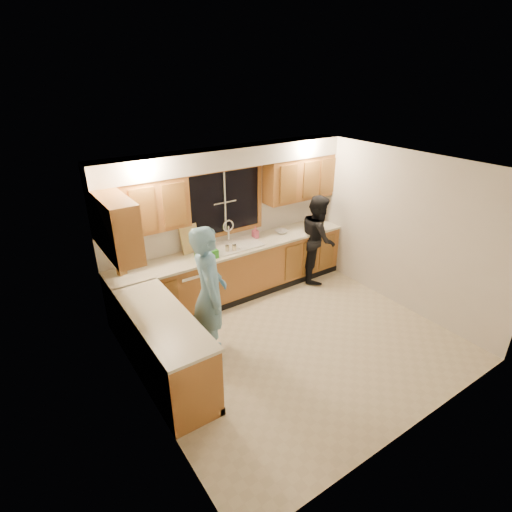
{
  "coord_description": "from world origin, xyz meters",
  "views": [
    {
      "loc": [
        -3.08,
        -3.55,
        3.57
      ],
      "look_at": [
        -0.22,
        0.65,
        1.17
      ],
      "focal_mm": 28.0,
      "sensor_mm": 36.0,
      "label": 1
    }
  ],
  "objects_px": {
    "dishwasher": "(190,288)",
    "knife_block": "(121,268)",
    "sink": "(235,249)",
    "soap_bottle": "(255,232)",
    "stove": "(183,375)",
    "man": "(210,294)",
    "bowl": "(281,232)",
    "dish_crate": "(206,253)",
    "woman": "(318,238)"
  },
  "relations": [
    {
      "from": "dish_crate",
      "to": "bowl",
      "type": "height_order",
      "value": "dish_crate"
    },
    {
      "from": "man",
      "to": "dish_crate",
      "type": "relative_size",
      "value": 6.53
    },
    {
      "from": "stove",
      "to": "soap_bottle",
      "type": "height_order",
      "value": "soap_bottle"
    },
    {
      "from": "woman",
      "to": "stove",
      "type": "bearing_deg",
      "value": 151.1
    },
    {
      "from": "woman",
      "to": "soap_bottle",
      "type": "bearing_deg",
      "value": 106.82
    },
    {
      "from": "dishwasher",
      "to": "dish_crate",
      "type": "relative_size",
      "value": 2.85
    },
    {
      "from": "stove",
      "to": "knife_block",
      "type": "distance_m",
      "value": 1.97
    },
    {
      "from": "woman",
      "to": "bowl",
      "type": "height_order",
      "value": "woman"
    },
    {
      "from": "sink",
      "to": "knife_block",
      "type": "xyz_separation_m",
      "value": [
        -1.84,
        0.06,
        0.16
      ]
    },
    {
      "from": "sink",
      "to": "stove",
      "type": "bearing_deg",
      "value": -134.61
    },
    {
      "from": "stove",
      "to": "soap_bottle",
      "type": "bearing_deg",
      "value": 40.22
    },
    {
      "from": "bowl",
      "to": "knife_block",
      "type": "bearing_deg",
      "value": 179.54
    },
    {
      "from": "sink",
      "to": "dishwasher",
      "type": "bearing_deg",
      "value": -179.01
    },
    {
      "from": "dishwasher",
      "to": "man",
      "type": "distance_m",
      "value": 1.29
    },
    {
      "from": "sink",
      "to": "dish_crate",
      "type": "xyz_separation_m",
      "value": [
        -0.58,
        -0.12,
        0.12
      ]
    },
    {
      "from": "woman",
      "to": "dish_crate",
      "type": "xyz_separation_m",
      "value": [
        -2.15,
        0.18,
        0.19
      ]
    },
    {
      "from": "sink",
      "to": "man",
      "type": "xyz_separation_m",
      "value": [
        -1.09,
        -1.16,
        0.07
      ]
    },
    {
      "from": "man",
      "to": "sink",
      "type": "bearing_deg",
      "value": -21.58
    },
    {
      "from": "knife_block",
      "to": "dish_crate",
      "type": "distance_m",
      "value": 1.27
    },
    {
      "from": "sink",
      "to": "soap_bottle",
      "type": "xyz_separation_m",
      "value": [
        0.48,
        0.1,
        0.16
      ]
    },
    {
      "from": "sink",
      "to": "man",
      "type": "height_order",
      "value": "man"
    },
    {
      "from": "sink",
      "to": "stove",
      "type": "xyz_separation_m",
      "value": [
        -1.8,
        -1.82,
        -0.41
      ]
    },
    {
      "from": "sink",
      "to": "bowl",
      "type": "xyz_separation_m",
      "value": [
        0.99,
        0.04,
        0.08
      ]
    },
    {
      "from": "knife_block",
      "to": "soap_bottle",
      "type": "height_order",
      "value": "knife_block"
    },
    {
      "from": "soap_bottle",
      "to": "bowl",
      "type": "height_order",
      "value": "soap_bottle"
    },
    {
      "from": "dishwasher",
      "to": "woman",
      "type": "distance_m",
      "value": 2.47
    },
    {
      "from": "dish_crate",
      "to": "dishwasher",
      "type": "bearing_deg",
      "value": 159.34
    },
    {
      "from": "man",
      "to": "knife_block",
      "type": "distance_m",
      "value": 1.44
    },
    {
      "from": "sink",
      "to": "dishwasher",
      "type": "distance_m",
      "value": 0.96
    },
    {
      "from": "man",
      "to": "soap_bottle",
      "type": "bearing_deg",
      "value": -29.55
    },
    {
      "from": "dish_crate",
      "to": "bowl",
      "type": "xyz_separation_m",
      "value": [
        1.57,
        0.16,
        -0.04
      ]
    },
    {
      "from": "knife_block",
      "to": "bowl",
      "type": "bearing_deg",
      "value": -17.39
    },
    {
      "from": "stove",
      "to": "woman",
      "type": "height_order",
      "value": "woman"
    },
    {
      "from": "knife_block",
      "to": "man",
      "type": "bearing_deg",
      "value": -75.58
    },
    {
      "from": "dishwasher",
      "to": "soap_bottle",
      "type": "xyz_separation_m",
      "value": [
        1.33,
        0.12,
        0.61
      ]
    },
    {
      "from": "dishwasher",
      "to": "soap_bottle",
      "type": "bearing_deg",
      "value": 5.05
    },
    {
      "from": "dishwasher",
      "to": "knife_block",
      "type": "height_order",
      "value": "knife_block"
    },
    {
      "from": "dishwasher",
      "to": "woman",
      "type": "bearing_deg",
      "value": -6.54
    },
    {
      "from": "stove",
      "to": "soap_bottle",
      "type": "distance_m",
      "value": 3.04
    },
    {
      "from": "soap_bottle",
      "to": "dish_crate",
      "type": "bearing_deg",
      "value": -168.29
    },
    {
      "from": "man",
      "to": "woman",
      "type": "distance_m",
      "value": 2.8
    },
    {
      "from": "stove",
      "to": "man",
      "type": "bearing_deg",
      "value": 42.86
    },
    {
      "from": "dishwasher",
      "to": "bowl",
      "type": "bearing_deg",
      "value": 1.69
    },
    {
      "from": "sink",
      "to": "soap_bottle",
      "type": "height_order",
      "value": "sink"
    },
    {
      "from": "man",
      "to": "bowl",
      "type": "relative_size",
      "value": 8.72
    },
    {
      "from": "man",
      "to": "knife_block",
      "type": "height_order",
      "value": "man"
    },
    {
      "from": "sink",
      "to": "man",
      "type": "distance_m",
      "value": 1.59
    },
    {
      "from": "stove",
      "to": "woman",
      "type": "bearing_deg",
      "value": 24.43
    },
    {
      "from": "woman",
      "to": "soap_bottle",
      "type": "xyz_separation_m",
      "value": [
        -1.09,
        0.39,
        0.23
      ]
    },
    {
      "from": "stove",
      "to": "bowl",
      "type": "relative_size",
      "value": 4.18
    }
  ]
}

